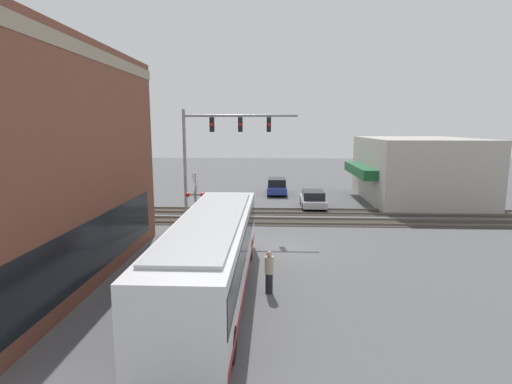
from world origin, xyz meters
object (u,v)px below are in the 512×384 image
parked_car_silver (313,199)px  crossing_signal (195,195)px  city_bus (212,252)px  parked_car_blue (277,187)px  pedestrian_near_bus (269,272)px  pedestrian_at_crossing (212,216)px

parked_car_silver → crossing_signal: bearing=135.2°
city_bus → crossing_signal: bearing=14.9°
crossing_signal → parked_car_blue: bearing=-19.7°
city_bus → parked_car_blue: (22.79, -2.60, -0.98)m
parked_car_silver → pedestrian_near_bus: 16.90m
city_bus → pedestrian_at_crossing: bearing=8.8°
city_bus → parked_car_silver: 17.63m
parked_car_silver → pedestrian_near_bus: (-16.58, 3.25, 0.22)m
parked_car_silver → parked_car_blue: 6.67m
crossing_signal → parked_car_blue: crossing_signal is taller
parked_car_silver → pedestrian_near_bus: size_ratio=2.54×
pedestrian_near_bus → pedestrian_at_crossing: (8.94, 3.56, 0.10)m
pedestrian_at_crossing → crossing_signal: bearing=100.6°
city_bus → crossing_signal: 9.25m
crossing_signal → pedestrian_near_bus: crossing_signal is taller
parked_car_blue → pedestrian_at_crossing: (-13.70, 4.01, 0.25)m
pedestrian_at_crossing → parked_car_silver: bearing=-41.7°
pedestrian_near_bus → pedestrian_at_crossing: bearing=21.7°
crossing_signal → parked_car_blue: size_ratio=0.90×
city_bus → crossing_signal: crossing_signal is taller
city_bus → pedestrian_at_crossing: city_bus is taller
parked_car_blue → pedestrian_at_crossing: size_ratio=2.30×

